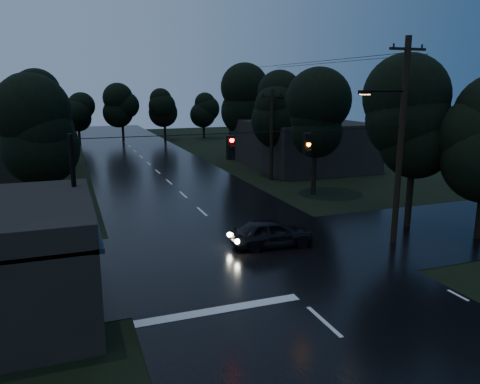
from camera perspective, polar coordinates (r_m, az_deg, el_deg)
main_road at (r=38.97m, az=-8.65°, el=1.19°), size 12.00×120.00×0.02m
cross_street at (r=22.24m, az=1.00°, el=-7.53°), size 60.00×9.00×0.02m
building_far_right at (r=47.05m, az=7.23°, el=5.92°), size 10.00×14.00×4.40m
utility_pole_main at (r=23.90m, az=18.87°, el=6.19°), size 3.50×0.30×10.00m
utility_pole_far at (r=39.03m, az=3.88°, el=7.09°), size 2.00×0.30×7.50m
anchor_pole_left at (r=19.03m, az=-19.36°, el=-2.31°), size 0.18×0.18×6.00m
span_signals at (r=20.30m, az=3.57°, el=5.75°), size 15.00×0.37×1.12m
tree_corner_near at (r=27.02m, az=20.62°, el=8.31°), size 4.48×4.48×9.44m
tree_left_a at (r=29.57m, az=-23.11°, el=6.95°), size 3.92×3.92×8.26m
tree_left_b at (r=37.55m, az=-23.59°, el=8.51°), size 4.20×4.20×8.85m
tree_left_c at (r=47.54m, az=-23.77°, el=9.62°), size 4.48×4.48×9.44m
tree_right_a at (r=33.86m, az=9.22°, el=9.05°), size 4.20×4.20×8.85m
tree_right_b at (r=41.23m, az=4.45°, el=10.32°), size 4.48×4.48×9.44m
tree_right_c at (r=50.68m, az=0.28°, el=11.23°), size 4.76×4.76×10.03m
car at (r=23.08m, az=3.89°, el=-4.97°), size 4.18×1.92×1.39m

